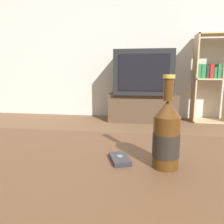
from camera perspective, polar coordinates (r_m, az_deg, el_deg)
back_wall at (r=3.63m, az=4.51°, el=19.49°), size 8.00×0.05×2.60m
coffee_table at (r=0.69m, az=-15.06°, el=-18.46°), size 1.33×0.78×0.46m
tv_stand at (r=3.31m, az=8.02°, el=1.24°), size 0.99×0.45×0.41m
television at (r=3.27m, az=8.25°, el=10.20°), size 0.82×0.58×0.62m
bookshelf at (r=3.49m, az=24.29°, el=8.40°), size 0.49×0.30×1.26m
beer_bottle at (r=0.63m, az=13.99°, el=-6.04°), size 0.08×0.08×0.26m
cell_phone at (r=0.68m, az=2.04°, el=-12.12°), size 0.08×0.11×0.02m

